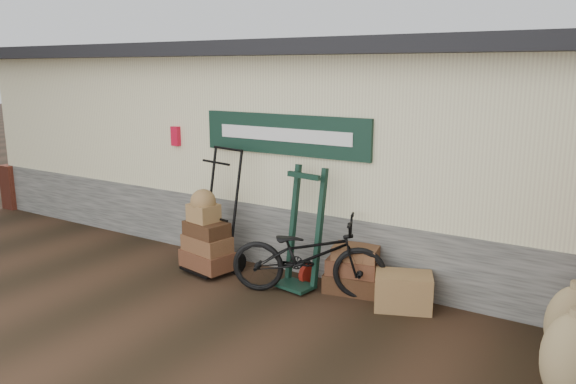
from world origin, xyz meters
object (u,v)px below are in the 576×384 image
Objects in this scene: green_barrow at (303,228)px; wicker_hamper at (403,291)px; suitcase_stack at (353,268)px; bicycle at (308,251)px; porter_trolley at (217,209)px.

green_barrow reaches higher than wicker_hamper.
suitcase_stack is 1.06× the size of wicker_hamper.
bicycle is (-1.19, -0.23, 0.36)m from wicker_hamper.
wicker_hamper is at bearing -100.53° from bicycle.
porter_trolley is 1.36m from green_barrow.
porter_trolley is at bearing 64.94° from bicycle.
wicker_hamper is (2.73, 0.14, -0.67)m from porter_trolley.
suitcase_stack is 0.76m from wicker_hamper.
porter_trolley is 2.51× the size of suitcase_stack.
green_barrow is at bearing 22.59° from bicycle.
suitcase_stack is 0.36× the size of bicycle.
bicycle reaches higher than suitcase_stack.
porter_trolley is at bearing -166.42° from green_barrow.
bicycle reaches higher than wicker_hamper.
suitcase_stack is at bearing -71.25° from bicycle.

